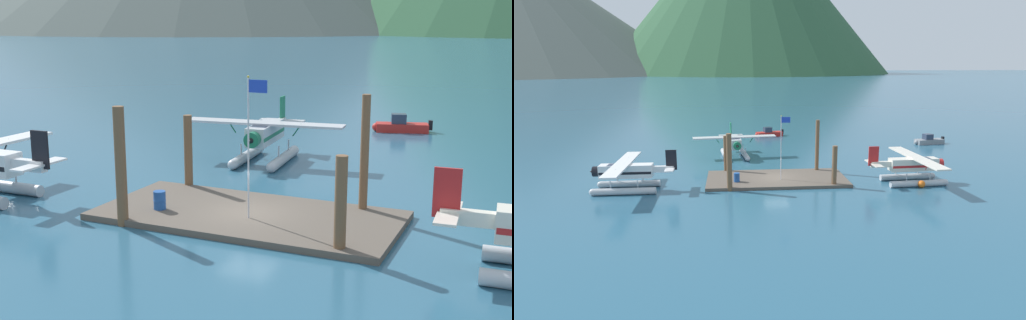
# 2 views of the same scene
# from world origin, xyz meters

# --- Properties ---
(ground_plane) EXTENTS (1200.00, 1200.00, 0.00)m
(ground_plane) POSITION_xyz_m (0.00, 0.00, 0.00)
(ground_plane) COLOR #285670
(dock_platform) EXTENTS (14.09, 6.80, 0.30)m
(dock_platform) POSITION_xyz_m (0.00, 0.00, 0.15)
(dock_platform) COLOR brown
(dock_platform) RESTS_ON ground
(piling_near_left) EXTENTS (0.50, 0.50, 5.43)m
(piling_near_left) POSITION_xyz_m (-4.75, -3.24, 2.72)
(piling_near_left) COLOR brown
(piling_near_left) RESTS_ON ground
(piling_near_right) EXTENTS (0.48, 0.48, 4.03)m
(piling_near_right) POSITION_xyz_m (5.30, -2.81, 2.01)
(piling_near_right) COLOR brown
(piling_near_right) RESTS_ON ground
(piling_far_left) EXTENTS (0.45, 0.45, 4.13)m
(piling_far_left) POSITION_xyz_m (-5.15, 3.39, 2.06)
(piling_far_left) COLOR brown
(piling_far_left) RESTS_ON ground
(piling_far_right) EXTENTS (0.41, 0.41, 5.77)m
(piling_far_right) POSITION_xyz_m (4.72, 2.84, 2.88)
(piling_far_right) COLOR brown
(piling_far_right) RESTS_ON ground
(flagpole) EXTENTS (0.95, 0.10, 6.45)m
(flagpole) POSITION_xyz_m (0.48, -0.73, 4.29)
(flagpole) COLOR silver
(flagpole) RESTS_ON dock_platform
(fuel_drum) EXTENTS (0.62, 0.62, 0.88)m
(fuel_drum) POSITION_xyz_m (-4.06, -1.24, 0.74)
(fuel_drum) COLOR #1E4C99
(fuel_drum) RESTS_ON dock_platform
(mooring_buoy) EXTENTS (0.71, 0.71, 0.71)m
(mooring_buoy) POSITION_xyz_m (13.62, -3.86, 0.36)
(mooring_buoy) COLOR orange
(mooring_buoy) RESTS_ON ground
(seaplane_silver_bow_left) EXTENTS (10.49, 7.95, 3.84)m
(seaplane_silver_bow_left) POSITION_xyz_m (-4.15, 11.54, 1.58)
(seaplane_silver_bow_left) COLOR #B7BABF
(seaplane_silver_bow_left) RESTS_ON ground
(seaplane_white_port_aft) EXTENTS (7.98, 10.41, 3.84)m
(seaplane_white_port_aft) POSITION_xyz_m (-14.33, -2.42, 1.58)
(seaplane_white_port_aft) COLOR #B7BABF
(seaplane_white_port_aft) RESTS_ON ground
(seaplane_cream_stbd_aft) EXTENTS (7.98, 10.45, 3.84)m
(seaplane_cream_stbd_aft) POSITION_xyz_m (13.41, -2.25, 1.58)
(seaplane_cream_stbd_aft) COLOR #B7BABF
(seaplane_cream_stbd_aft) RESTS_ON ground
(boat_red_open_north) EXTENTS (4.77, 2.58, 1.50)m
(boat_red_open_north) POSITION_xyz_m (1.49, 26.74, 0.49)
(boat_red_open_north) COLOR #B2231E
(boat_red_open_north) RESTS_ON ground
(boat_grey_open_east) EXTENTS (4.85, 2.20, 1.50)m
(boat_grey_open_east) POSITION_xyz_m (24.44, 17.90, 0.49)
(boat_grey_open_east) COLOR gray
(boat_grey_open_east) RESTS_ON ground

